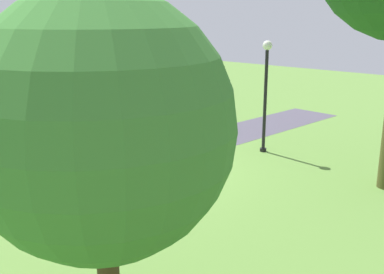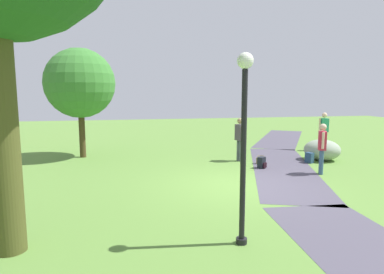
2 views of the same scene
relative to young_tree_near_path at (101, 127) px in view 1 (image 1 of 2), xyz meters
The scene contains 11 objects.
ground_plane 7.86m from the young_tree_near_path, 137.16° to the right, with size 48.00×48.00×0.00m, color #5C8739.
footpath_segment_near 12.97m from the young_tree_near_path, 153.85° to the right, with size 8.13×2.66×0.01m.
footpath_segment_mid 8.61m from the young_tree_near_path, 116.31° to the right, with size 8.22×4.65×0.01m.
young_tree_near_path is the anchor object (origin of this frame).
lamp_post 9.69m from the young_tree_near_path, 157.28° to the right, with size 0.28×0.28×3.37m.
woman_with_handbag 6.79m from the young_tree_near_path, 108.54° to the right, with size 0.50×0.33×1.70m.
passerby_on_path 9.51m from the young_tree_near_path, 119.61° to the right, with size 0.47×0.38×1.68m.
handbag_on_grass 7.83m from the young_tree_near_path, 112.15° to the right, with size 0.38×0.38×0.31m.
backpack_by_boulder 9.57m from the young_tree_near_path, 108.79° to the right, with size 0.34×0.33×0.40m.
spare_backpack_on_lawn 7.86m from the young_tree_near_path, 117.63° to the right, with size 0.35×0.35×0.40m.
frisbee_on_grass 12.02m from the young_tree_near_path, 137.30° to the right, with size 0.24×0.24×0.02m.
Camera 1 is at (8.13, 8.69, 4.19)m, focal length 43.42 mm.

